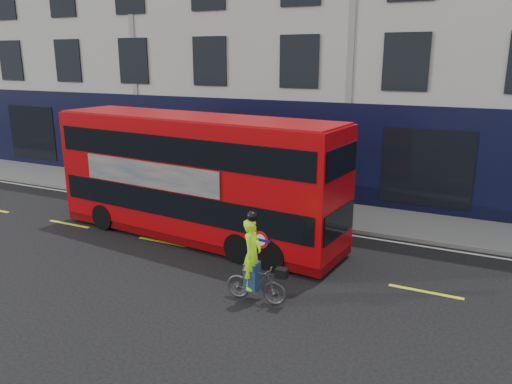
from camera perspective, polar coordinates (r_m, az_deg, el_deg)
The scene contains 8 objects.
ground at distance 13.03m, azimuth -0.10°, elevation -10.57°, with size 120.00×120.00×0.00m, color black.
pavement at distance 18.67m, azimuth 8.68°, elevation -2.48°, with size 60.00×3.00×0.12m, color slate.
kerb at distance 17.31m, azimuth 7.18°, elevation -3.82°, with size 60.00×0.12×0.13m, color slate.
building_terrace at distance 24.13m, azimuth 14.29°, elevation 19.07°, with size 50.00×10.07×15.00m.
road_edge_line at distance 17.06m, azimuth 6.85°, elevation -4.31°, with size 58.00×0.10×0.01m, color silver.
lane_dashes at distance 14.27m, azimuth 2.57°, elevation -8.19°, with size 58.00×0.12×0.01m, color yellow, non-canonical shape.
bus at distance 15.78m, azimuth -6.88°, elevation 1.71°, with size 9.94×3.15×3.94m.
cyclist at distance 11.91m, azimuth -0.17°, elevation -9.03°, with size 1.57×0.64×2.25m.
Camera 1 is at (5.15, -10.55, 5.65)m, focal length 35.00 mm.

